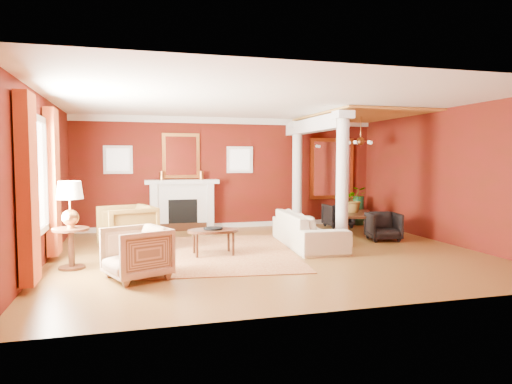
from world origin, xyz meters
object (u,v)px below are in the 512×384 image
object	(u,v)px
armchair_stripe	(136,250)
dining_table	(356,217)
side_table	(70,210)
sofa	(308,224)
armchair_leopard	(127,226)
coffee_table	(213,232)

from	to	relation	value
armchair_stripe	dining_table	distance (m)	5.99
side_table	dining_table	distance (m)	6.57
side_table	dining_table	size ratio (longest dim) A/B	0.99
sofa	armchair_leopard	size ratio (longest dim) A/B	2.41
sofa	dining_table	bearing A→B (deg)	-51.50
sofa	side_table	size ratio (longest dim) A/B	1.66
armchair_stripe	side_table	size ratio (longest dim) A/B	0.60
sofa	armchair_leopard	bearing A→B (deg)	86.79
side_table	armchair_leopard	bearing A→B (deg)	55.69
dining_table	armchair_leopard	bearing A→B (deg)	120.35
sofa	armchair_stripe	xyz separation A→B (m)	(-3.47, -1.79, -0.03)
sofa	armchair_stripe	bearing A→B (deg)	120.88
side_table	sofa	bearing A→B (deg)	10.64
sofa	armchair_leopard	world-z (taller)	armchair_leopard
sofa	armchair_stripe	world-z (taller)	sofa
dining_table	sofa	bearing A→B (deg)	147.12
coffee_table	side_table	size ratio (longest dim) A/B	0.67
coffee_table	side_table	distance (m)	2.54
armchair_stripe	coffee_table	distance (m)	1.99
sofa	armchair_leopard	xyz separation A→B (m)	(-3.63, 0.43, 0.03)
armchair_leopard	side_table	xyz separation A→B (m)	(-0.87, -1.28, 0.47)
armchair_stripe	dining_table	xyz separation A→B (m)	(5.19, 2.99, -0.03)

